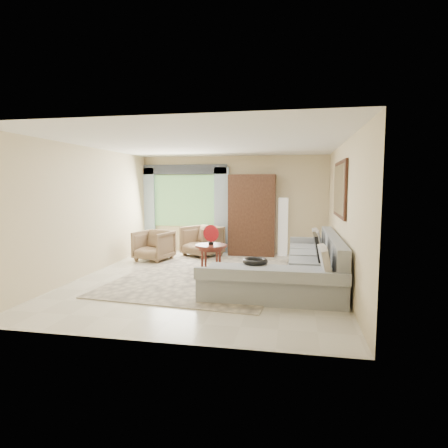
% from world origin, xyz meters
% --- Properties ---
extents(ground, '(6.00, 6.00, 0.00)m').
position_xyz_m(ground, '(0.00, 0.00, 0.00)').
color(ground, silver).
rests_on(ground, ground).
extents(area_rug, '(3.34, 4.25, 0.02)m').
position_xyz_m(area_rug, '(-0.14, 0.22, 0.01)').
color(area_rug, beige).
rests_on(area_rug, ground).
extents(sectional_sofa, '(2.30, 3.46, 0.90)m').
position_xyz_m(sectional_sofa, '(1.78, -0.18, 0.28)').
color(sectional_sofa, gray).
rests_on(sectional_sofa, ground).
extents(tv_screen, '(0.14, 0.74, 0.48)m').
position_xyz_m(tv_screen, '(2.05, -0.15, 0.72)').
color(tv_screen, black).
rests_on(tv_screen, sectional_sofa).
extents(garden_hose, '(0.43, 0.43, 0.09)m').
position_xyz_m(garden_hose, '(1.00, -0.76, 0.55)').
color(garden_hose, black).
rests_on(garden_hose, sectional_sofa).
extents(coffee_table, '(0.64, 0.64, 0.64)m').
position_xyz_m(coffee_table, '(0.00, 0.25, 0.34)').
color(coffee_table, '#4C1A14').
rests_on(coffee_table, ground).
extents(red_disc, '(0.33, 0.12, 0.34)m').
position_xyz_m(red_disc, '(0.00, 0.25, 0.87)').
color(red_disc, '#9F0F17').
rests_on(red_disc, coffee_table).
extents(armchair_left, '(0.95, 0.97, 0.73)m').
position_xyz_m(armchair_left, '(-1.71, 1.51, 0.36)').
color(armchair_left, brown).
rests_on(armchair_left, ground).
extents(armchair_right, '(1.16, 1.17, 0.79)m').
position_xyz_m(armchair_right, '(-0.68, 2.26, 0.39)').
color(armchair_right, olive).
rests_on(armchair_right, ground).
extents(potted_plant, '(0.51, 0.45, 0.52)m').
position_xyz_m(potted_plant, '(-1.99, 2.42, 0.26)').
color(potted_plant, '#999999').
rests_on(potted_plant, ground).
extents(armoire, '(1.20, 0.55, 2.10)m').
position_xyz_m(armoire, '(0.55, 2.72, 1.05)').
color(armoire, black).
rests_on(armoire, ground).
extents(floor_lamp, '(0.24, 0.24, 1.50)m').
position_xyz_m(floor_lamp, '(1.35, 2.78, 0.75)').
color(floor_lamp, silver).
rests_on(floor_lamp, ground).
extents(window, '(1.80, 0.04, 1.40)m').
position_xyz_m(window, '(-1.35, 2.97, 1.40)').
color(window, '#669E59').
rests_on(window, wall_back).
extents(curtain_left, '(0.40, 0.08, 2.30)m').
position_xyz_m(curtain_left, '(-2.40, 2.88, 1.15)').
color(curtain_left, '#9EB7CC').
rests_on(curtain_left, ground).
extents(curtain_right, '(0.40, 0.08, 2.30)m').
position_xyz_m(curtain_right, '(-0.30, 2.88, 1.15)').
color(curtain_right, '#9EB7CC').
rests_on(curtain_right, ground).
extents(valance, '(2.40, 0.12, 0.26)m').
position_xyz_m(valance, '(-1.35, 2.90, 2.25)').
color(valance, '#1E232D').
rests_on(valance, wall_back).
extents(wall_mirror, '(0.05, 1.70, 1.05)m').
position_xyz_m(wall_mirror, '(2.46, 0.35, 1.75)').
color(wall_mirror, black).
rests_on(wall_mirror, wall_right).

